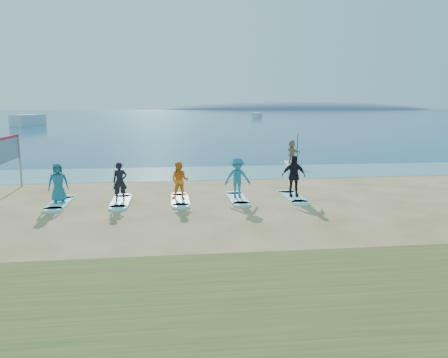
{
  "coord_description": "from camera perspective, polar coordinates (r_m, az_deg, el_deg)",
  "views": [
    {
      "loc": [
        -2.5,
        -13.78,
        3.82
      ],
      "look_at": [
        -0.53,
        2.0,
        1.1
      ],
      "focal_mm": 35.0,
      "sensor_mm": 36.0,
      "label": 1
    }
  ],
  "objects": [
    {
      "name": "student_3",
      "position": [
        17.58,
        1.78,
        0.17
      ],
      "size": [
        1.08,
        0.65,
        1.64
      ],
      "primitive_type": "imported",
      "rotation": [
        0.0,
        0.0,
        0.04
      ],
      "color": "teal",
      "rests_on": "surfboard_3"
    },
    {
      "name": "surfboard_0",
      "position": [
        18.05,
        -20.69,
        -3.0
      ],
      "size": [
        0.7,
        2.2,
        0.09
      ],
      "primitive_type": "cube",
      "color": "#A4F7FF",
      "rests_on": "ground"
    },
    {
      "name": "boat_offshore_a",
      "position": [
        86.59,
        -24.16,
        6.35
      ],
      "size": [
        4.81,
        7.36,
        2.02
      ],
      "primitive_type": "cube",
      "rotation": [
        0.0,
        0.0,
        -0.36
      ],
      "color": "silver",
      "rests_on": "ground"
    },
    {
      "name": "student_1",
      "position": [
        17.49,
        -13.43,
        -0.35
      ],
      "size": [
        0.61,
        0.46,
        1.51
      ],
      "primitive_type": "imported",
      "rotation": [
        0.0,
        0.0,
        0.19
      ],
      "color": "black",
      "rests_on": "surfboard_1"
    },
    {
      "name": "student_0",
      "position": [
        17.9,
        -20.84,
        -0.47
      ],
      "size": [
        0.84,
        0.65,
        1.53
      ],
      "primitive_type": "imported",
      "rotation": [
        0.0,
        0.0,
        0.24
      ],
      "color": "#1A6B81",
      "rests_on": "surfboard_0"
    },
    {
      "name": "shallow_water",
      "position": [
        24.7,
        -1.24,
        0.83
      ],
      "size": [
        600.0,
        600.0,
        0.0
      ],
      "primitive_type": "plane",
      "color": "teal",
      "rests_on": "ground"
    },
    {
      "name": "student_4",
      "position": [
        18.08,
        9.07,
        0.39
      ],
      "size": [
        1.01,
        0.47,
        1.68
      ],
      "primitive_type": "imported",
      "rotation": [
        0.0,
        0.0,
        -0.06
      ],
      "color": "black",
      "rests_on": "surfboard_4"
    },
    {
      "name": "boat_offshore_b",
      "position": [
        129.3,
        4.33,
        8.0
      ],
      "size": [
        4.21,
        6.25,
        1.47
      ],
      "primitive_type": "cube",
      "rotation": [
        0.0,
        0.0,
        -0.43
      ],
      "color": "silver",
      "rests_on": "ground"
    },
    {
      "name": "surfboard_1",
      "position": [
        17.65,
        -13.33,
        -2.91
      ],
      "size": [
        0.7,
        2.2,
        0.09
      ],
      "primitive_type": "cube",
      "color": "#A4F7FF",
      "rests_on": "ground"
    },
    {
      "name": "surfboard_2",
      "position": [
        17.54,
        -5.76,
        -2.77
      ],
      "size": [
        0.7,
        2.2,
        0.09
      ],
      "primitive_type": "cube",
      "color": "#A4F7FF",
      "rests_on": "ground"
    },
    {
      "name": "paddleboarder",
      "position": [
        27.86,
        8.86,
        3.52
      ],
      "size": [
        0.72,
        1.45,
        1.5
      ],
      "primitive_type": "imported",
      "rotation": [
        0.0,
        0.0,
        1.78
      ],
      "color": "tan",
      "rests_on": "paddleboard"
    },
    {
      "name": "paddleboard",
      "position": [
        27.96,
        8.82,
        1.87
      ],
      "size": [
        1.17,
        3.07,
        0.12
      ],
      "primitive_type": "cube",
      "rotation": [
        0.0,
        0.0,
        -0.16
      ],
      "color": "silver",
      "rests_on": "ground"
    },
    {
      "name": "ground",
      "position": [
        14.52,
        3.05,
        -5.57
      ],
      "size": [
        600.0,
        600.0,
        0.0
      ],
      "primitive_type": "plane",
      "color": "tan",
      "rests_on": "ground"
    },
    {
      "name": "student_2",
      "position": [
        17.39,
        -5.8,
        -0.21
      ],
      "size": [
        0.86,
        0.75,
        1.5
      ],
      "primitive_type": "imported",
      "rotation": [
        0.0,
        0.0,
        -0.28
      ],
      "color": "orange",
      "rests_on": "surfboard_2"
    },
    {
      "name": "surfboard_4",
      "position": [
        18.24,
        9.0,
        -2.36
      ],
      "size": [
        0.7,
        2.2,
        0.09
      ],
      "primitive_type": "cube",
      "color": "#A4F7FF",
      "rests_on": "ground"
    },
    {
      "name": "surfboard_3",
      "position": [
        17.75,
        1.77,
        -2.58
      ],
      "size": [
        0.7,
        2.2,
        0.09
      ],
      "primitive_type": "cube",
      "color": "#A4F7FF",
      "rests_on": "ground"
    },
    {
      "name": "island_ridge",
      "position": [
        328.6,
        10.24,
        8.9
      ],
      "size": [
        220.0,
        56.0,
        18.0
      ],
      "primitive_type": "ellipsoid",
      "color": "slate",
      "rests_on": "ground"
    },
    {
      "name": "ocean",
      "position": [
        173.84,
        -6.39,
        8.4
      ],
      "size": [
        600.0,
        600.0,
        0.0
      ],
      "primitive_type": "plane",
      "color": "navy",
      "rests_on": "ground"
    }
  ]
}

